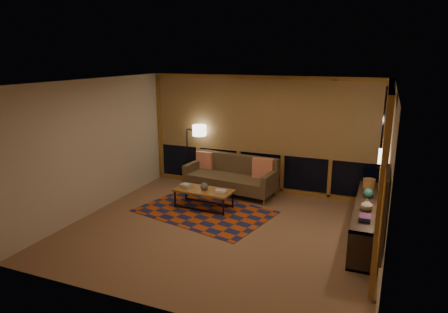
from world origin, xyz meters
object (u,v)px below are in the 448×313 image
at_px(sofa, 230,176).
at_px(coffee_table, 204,199).
at_px(bookshelf, 366,220).
at_px(floor_lamp, 187,154).

xyz_separation_m(sofa, coffee_table, (-0.18, -1.08, -0.22)).
distance_m(coffee_table, bookshelf, 3.24).
relative_size(coffee_table, floor_lamp, 0.80).
bearing_deg(coffee_table, bookshelf, -1.07).
bearing_deg(bookshelf, floor_lamp, 160.17).
height_order(sofa, coffee_table, sofa).
bearing_deg(sofa, coffee_table, -93.31).
xyz_separation_m(sofa, floor_lamp, (-1.25, 0.28, 0.33)).
bearing_deg(bookshelf, sofa, 157.32).
height_order(sofa, bookshelf, sofa).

